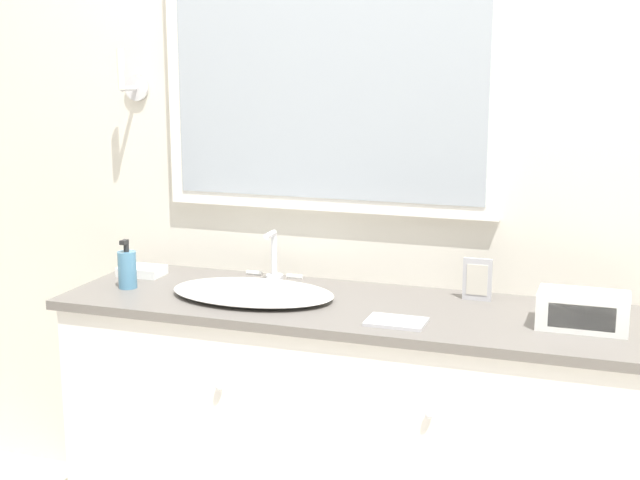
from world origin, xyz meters
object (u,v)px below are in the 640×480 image
(picture_frame, at_px, (477,279))
(soap_bottle, at_px, (127,269))
(appliance_box, at_px, (583,311))
(sink_basin, at_px, (253,291))

(picture_frame, bearing_deg, soap_bottle, -168.46)
(appliance_box, distance_m, picture_frame, 0.39)
(sink_basin, bearing_deg, appliance_box, 0.26)
(sink_basin, xyz_separation_m, soap_bottle, (-0.44, -0.04, 0.05))
(soap_bottle, relative_size, appliance_box, 0.66)
(soap_bottle, bearing_deg, picture_frame, 11.54)
(sink_basin, relative_size, picture_frame, 3.97)
(appliance_box, relative_size, picture_frame, 1.86)
(sink_basin, bearing_deg, picture_frame, 15.88)
(sink_basin, relative_size, appliance_box, 2.14)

